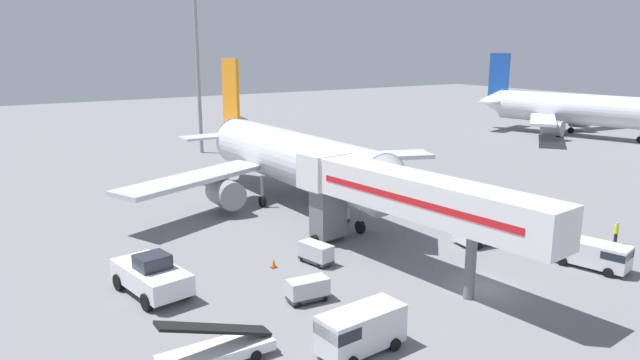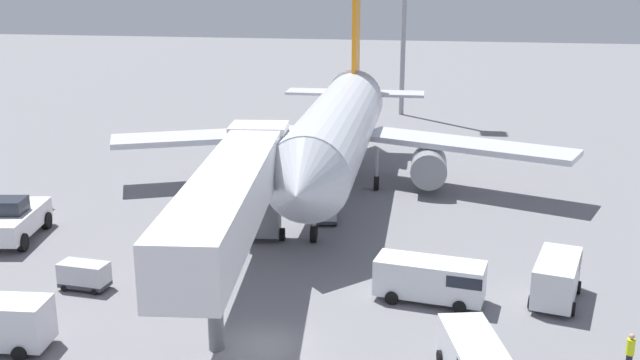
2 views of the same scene
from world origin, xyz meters
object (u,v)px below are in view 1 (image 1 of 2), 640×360
(baggage_cart_near_center, at_px, (308,289))
(safety_cone_bravo, at_px, (274,263))
(airplane_background, at_px, (570,109))
(service_van_near_right, at_px, (527,212))
(jet_bridge, at_px, (399,195))
(apron_light_mast, at_px, (195,16))
(airplane_at_gate, at_px, (290,158))
(service_van_far_center, at_px, (359,329))
(safety_cone_alpha, at_px, (118,264))
(service_van_far_left, at_px, (489,227))
(baggage_cart_far_right, at_px, (316,252))
(ground_crew_worker_foreground, at_px, (616,232))
(service_van_mid_center, at_px, (593,253))
(baggage_cart_mid_left, at_px, (336,214))
(belt_loader_truck, at_px, (216,349))
(pushback_tug, at_px, (152,275))

(baggage_cart_near_center, bearing_deg, safety_cone_bravo, 82.45)
(airplane_background, bearing_deg, service_van_near_right, -148.52)
(jet_bridge, relative_size, apron_light_mast, 0.77)
(airplane_at_gate, bearing_deg, service_van_far_center, -112.67)
(baggage_cart_near_center, bearing_deg, safety_cone_alpha, 125.40)
(jet_bridge, xyz_separation_m, service_van_far_left, (10.08, 0.48, -4.26))
(baggage_cart_far_right, bearing_deg, ground_crew_worker_foreground, -22.35)
(service_van_far_left, distance_m, baggage_cart_far_right, 14.84)
(airplane_at_gate, xyz_separation_m, service_van_far_center, (-11.40, -27.29, -3.37))
(service_van_far_left, bearing_deg, service_van_mid_center, -76.28)
(service_van_far_center, xyz_separation_m, apron_light_mast, (14.17, 59.24, 18.41))
(airplane_at_gate, height_order, service_van_far_left, airplane_at_gate)
(baggage_cart_mid_left, distance_m, ground_crew_worker_foreground, 23.21)
(jet_bridge, relative_size, baggage_cart_far_right, 7.95)
(safety_cone_alpha, height_order, apron_light_mast, apron_light_mast)
(ground_crew_worker_foreground, bearing_deg, safety_cone_alpha, 155.08)
(service_van_far_left, height_order, safety_cone_bravo, service_van_far_left)
(service_van_near_right, bearing_deg, safety_cone_alpha, 164.27)
(service_van_near_right, bearing_deg, service_van_far_left, -168.86)
(service_van_mid_center, height_order, airplane_background, airplane_background)
(safety_cone_bravo, relative_size, apron_light_mast, 0.02)
(airplane_at_gate, bearing_deg, service_van_near_right, -51.55)
(baggage_cart_near_center, distance_m, ground_crew_worker_foreground, 26.91)
(jet_bridge, xyz_separation_m, baggage_cart_near_center, (-8.17, -1.16, -4.68))
(jet_bridge, distance_m, airplane_background, 73.63)
(belt_loader_truck, relative_size, apron_light_mast, 0.20)
(pushback_tug, distance_m, service_van_mid_center, 30.80)
(belt_loader_truck, xyz_separation_m, service_van_far_center, (6.70, -3.02, 0.58))
(airplane_background, height_order, apron_light_mast, apron_light_mast)
(safety_cone_alpha, relative_size, airplane_background, 0.02)
(airplane_at_gate, bearing_deg, jet_bridge, -96.69)
(pushback_tug, distance_m, belt_loader_truck, 10.02)
(baggage_cart_near_center, distance_m, airplane_background, 81.61)
(jet_bridge, relative_size, baggage_cart_mid_left, 9.77)
(service_van_far_center, height_order, safety_cone_alpha, service_van_far_center)
(belt_loader_truck, bearing_deg, apron_light_mast, 69.63)
(airplane_background, bearing_deg, airplane_at_gate, -168.65)
(baggage_cart_far_right, bearing_deg, service_van_near_right, -6.39)
(service_van_mid_center, height_order, service_van_far_left, service_van_far_left)
(jet_bridge, xyz_separation_m, service_van_far_center, (-9.12, -7.88, -4.17))
(pushback_tug, height_order, baggage_cart_far_right, pushback_tug)
(service_van_mid_center, distance_m, ground_crew_worker_foreground, 6.74)
(airplane_at_gate, height_order, airplane_background, airplane_background)
(service_van_far_left, relative_size, safety_cone_alpha, 10.78)
(service_van_far_left, xyz_separation_m, baggage_cart_near_center, (-18.25, -1.64, -0.42))
(service_van_near_right, height_order, baggage_cart_mid_left, service_van_near_right)
(safety_cone_bravo, bearing_deg, airplane_background, 20.34)
(jet_bridge, distance_m, service_van_far_left, 10.96)
(ground_crew_worker_foreground, bearing_deg, pushback_tug, 163.14)
(baggage_cart_mid_left, bearing_deg, belt_loader_truck, -138.12)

